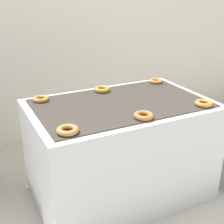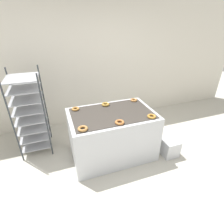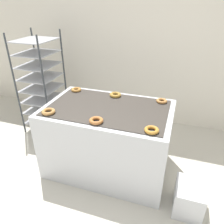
{
  "view_description": "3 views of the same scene",
  "coord_description": "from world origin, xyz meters",
  "px_view_note": "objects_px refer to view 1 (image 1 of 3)",
  "views": [
    {
      "loc": [
        -1.09,
        -1.32,
        1.72
      ],
      "look_at": [
        0.0,
        0.86,
        0.72
      ],
      "focal_mm": 50.0,
      "sensor_mm": 36.0,
      "label": 1
    },
    {
      "loc": [
        -0.85,
        -1.69,
        2.23
      ],
      "look_at": [
        0.0,
        0.71,
        0.88
      ],
      "focal_mm": 28.0,
      "sensor_mm": 36.0,
      "label": 2
    },
    {
      "loc": [
        0.73,
        -1.34,
        1.96
      ],
      "look_at": [
        0.0,
        0.86,
        0.72
      ],
      "focal_mm": 35.0,
      "sensor_mm": 36.0,
      "label": 3
    }
  ],
  "objects_px": {
    "donut_far_left": "(41,99)",
    "donut_far_center": "(102,89)",
    "donut_near_center": "(144,116)",
    "donut_far_right": "(156,81)",
    "donut_near_right": "(204,103)",
    "donut_near_left": "(68,130)",
    "fryer_machine": "(120,150)"
  },
  "relations": [
    {
      "from": "donut_near_left",
      "to": "donut_near_right",
      "type": "distance_m",
      "value": 1.1
    },
    {
      "from": "donut_near_right",
      "to": "donut_far_left",
      "type": "xyz_separation_m",
      "value": [
        -1.1,
        0.66,
        -0.0
      ]
    },
    {
      "from": "donut_far_left",
      "to": "donut_far_right",
      "type": "xyz_separation_m",
      "value": [
        1.11,
        0.0,
        -0.0
      ]
    },
    {
      "from": "donut_near_center",
      "to": "donut_far_center",
      "type": "bearing_deg",
      "value": 91.0
    },
    {
      "from": "fryer_machine",
      "to": "donut_far_right",
      "type": "xyz_separation_m",
      "value": [
        0.55,
        0.33,
        0.44
      ]
    },
    {
      "from": "fryer_machine",
      "to": "donut_far_center",
      "type": "height_order",
      "value": "donut_far_center"
    },
    {
      "from": "donut_far_left",
      "to": "donut_near_left",
      "type": "bearing_deg",
      "value": -89.96
    },
    {
      "from": "fryer_machine",
      "to": "donut_near_right",
      "type": "xyz_separation_m",
      "value": [
        0.54,
        -0.34,
        0.45
      ]
    },
    {
      "from": "donut_near_right",
      "to": "donut_far_right",
      "type": "bearing_deg",
      "value": 89.18
    },
    {
      "from": "donut_far_right",
      "to": "donut_far_left",
      "type": "bearing_deg",
      "value": -179.82
    },
    {
      "from": "donut_near_center",
      "to": "donut_near_right",
      "type": "relative_size",
      "value": 1.03
    },
    {
      "from": "donut_near_center",
      "to": "donut_far_left",
      "type": "distance_m",
      "value": 0.86
    },
    {
      "from": "donut_far_center",
      "to": "fryer_machine",
      "type": "bearing_deg",
      "value": -87.81
    },
    {
      "from": "donut_near_left",
      "to": "donut_far_right",
      "type": "xyz_separation_m",
      "value": [
        1.11,
        0.65,
        -0.0
      ]
    },
    {
      "from": "donut_near_center",
      "to": "donut_far_left",
      "type": "xyz_separation_m",
      "value": [
        -0.55,
        0.66,
        -0.0
      ]
    },
    {
      "from": "donut_far_center",
      "to": "donut_far_right",
      "type": "distance_m",
      "value": 0.57
    },
    {
      "from": "donut_far_center",
      "to": "donut_far_right",
      "type": "bearing_deg",
      "value": 0.57
    },
    {
      "from": "donut_far_left",
      "to": "donut_far_right",
      "type": "bearing_deg",
      "value": 0.18
    },
    {
      "from": "donut_far_right",
      "to": "donut_near_right",
      "type": "bearing_deg",
      "value": -90.82
    },
    {
      "from": "donut_near_center",
      "to": "donut_far_center",
      "type": "height_order",
      "value": "same"
    },
    {
      "from": "donut_far_center",
      "to": "donut_far_right",
      "type": "relative_size",
      "value": 1.13
    },
    {
      "from": "donut_near_center",
      "to": "donut_far_left",
      "type": "height_order",
      "value": "donut_near_center"
    },
    {
      "from": "fryer_machine",
      "to": "donut_near_left",
      "type": "xyz_separation_m",
      "value": [
        -0.55,
        -0.33,
        0.45
      ]
    },
    {
      "from": "fryer_machine",
      "to": "donut_far_right",
      "type": "relative_size",
      "value": 11.43
    },
    {
      "from": "donut_far_left",
      "to": "donut_far_center",
      "type": "height_order",
      "value": "donut_far_center"
    },
    {
      "from": "fryer_machine",
      "to": "donut_far_left",
      "type": "distance_m",
      "value": 0.78
    },
    {
      "from": "donut_near_right",
      "to": "donut_near_left",
      "type": "bearing_deg",
      "value": 179.41
    },
    {
      "from": "donut_far_left",
      "to": "fryer_machine",
      "type": "bearing_deg",
      "value": -30.31
    },
    {
      "from": "donut_near_left",
      "to": "donut_far_right",
      "type": "height_order",
      "value": "donut_near_left"
    },
    {
      "from": "donut_near_left",
      "to": "donut_far_left",
      "type": "distance_m",
      "value": 0.65
    },
    {
      "from": "donut_near_left",
      "to": "donut_far_center",
      "type": "height_order",
      "value": "same"
    },
    {
      "from": "fryer_machine",
      "to": "donut_far_right",
      "type": "distance_m",
      "value": 0.78
    }
  ]
}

